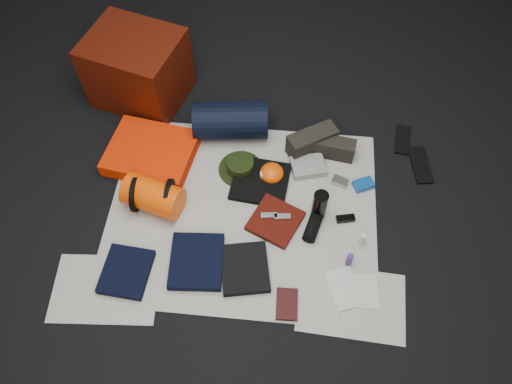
# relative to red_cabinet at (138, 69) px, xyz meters

# --- Properties ---
(floor) EXTENTS (4.50, 4.50, 0.02)m
(floor) POSITION_rel_red_cabinet_xyz_m (0.79, -0.89, -0.25)
(floor) COLOR black
(floor) RESTS_ON ground
(newspaper_mat) EXTENTS (1.60, 1.30, 0.01)m
(newspaper_mat) POSITION_rel_red_cabinet_xyz_m (0.79, -0.89, -0.24)
(newspaper_mat) COLOR silver
(newspaper_mat) RESTS_ON floor
(newspaper_sheet_front_left) EXTENTS (0.61, 0.44, 0.00)m
(newspaper_sheet_front_left) POSITION_rel_red_cabinet_xyz_m (0.09, -1.44, -0.24)
(newspaper_sheet_front_left) COLOR silver
(newspaper_sheet_front_left) RESTS_ON floor
(newspaper_sheet_front_right) EXTENTS (0.60, 0.43, 0.00)m
(newspaper_sheet_front_right) POSITION_rel_red_cabinet_xyz_m (1.44, -1.39, -0.24)
(newspaper_sheet_front_right) COLOR silver
(newspaper_sheet_front_right) RESTS_ON floor
(red_cabinet) EXTENTS (0.69, 0.63, 0.48)m
(red_cabinet) POSITION_rel_red_cabinet_xyz_m (0.00, 0.00, 0.00)
(red_cabinet) COLOR #481005
(red_cabinet) RESTS_ON floor
(sleeping_pad) EXTENTS (0.59, 0.51, 0.10)m
(sleeping_pad) POSITION_rel_red_cabinet_xyz_m (0.17, -0.54, -0.19)
(sleeping_pad) COLOR #F52B02
(sleeping_pad) RESTS_ON newspaper_mat
(stuff_sack) EXTENTS (0.38, 0.29, 0.20)m
(stuff_sack) POSITION_rel_red_cabinet_xyz_m (0.26, -0.89, -0.13)
(stuff_sack) COLOR #FF4A04
(stuff_sack) RESTS_ON newspaper_mat
(sack_strap_left) EXTENTS (0.02, 0.22, 0.22)m
(sack_strap_left) POSITION_rel_red_cabinet_xyz_m (0.16, -0.89, -0.13)
(sack_strap_left) COLOR black
(sack_strap_left) RESTS_ON newspaper_mat
(sack_strap_right) EXTENTS (0.03, 0.22, 0.22)m
(sack_strap_right) POSITION_rel_red_cabinet_xyz_m (0.36, -0.89, -0.13)
(sack_strap_right) COLOR black
(sack_strap_right) RESTS_ON newspaper_mat
(navy_duffel) EXTENTS (0.50, 0.30, 0.25)m
(navy_duffel) POSITION_rel_red_cabinet_xyz_m (0.65, -0.29, -0.11)
(navy_duffel) COLOR black
(navy_duffel) RESTS_ON newspaper_mat
(boonie_brim) EXTENTS (0.35, 0.35, 0.01)m
(boonie_brim) POSITION_rel_red_cabinet_xyz_m (0.75, -0.58, -0.23)
(boonie_brim) COLOR black
(boonie_brim) RESTS_ON newspaper_mat
(boonie_crown) EXTENTS (0.17, 0.17, 0.07)m
(boonie_crown) POSITION_rel_red_cabinet_xyz_m (0.75, -0.58, -0.19)
(boonie_crown) COLOR black
(boonie_crown) RESTS_ON boonie_brim
(hiking_boot_left) EXTENTS (0.33, 0.27, 0.16)m
(hiking_boot_left) POSITION_rel_red_cabinet_xyz_m (1.18, -0.37, -0.16)
(hiking_boot_left) COLOR black
(hiking_boot_left) RESTS_ON newspaper_mat
(hiking_boot_right) EXTENTS (0.28, 0.14, 0.13)m
(hiking_boot_right) POSITION_rel_red_cabinet_xyz_m (1.32, -0.40, -0.17)
(hiking_boot_right) COLOR black
(hiking_boot_right) RESTS_ON newspaper_mat
(flip_flop_left) EXTENTS (0.12, 0.25, 0.01)m
(flip_flop_left) POSITION_rel_red_cabinet_xyz_m (1.79, -0.24, -0.23)
(flip_flop_left) COLOR black
(flip_flop_left) RESTS_ON floor
(flip_flop_right) EXTENTS (0.15, 0.30, 0.02)m
(flip_flop_right) POSITION_rel_red_cabinet_xyz_m (1.89, -0.44, -0.23)
(flip_flop_right) COLOR black
(flip_flop_right) RESTS_ON floor
(trousers_navy_a) EXTENTS (0.28, 0.31, 0.05)m
(trousers_navy_a) POSITION_rel_red_cabinet_xyz_m (0.19, -1.34, -0.21)
(trousers_navy_a) COLOR black
(trousers_navy_a) RESTS_ON newspaper_mat
(trousers_navy_b) EXTENTS (0.32, 0.35, 0.05)m
(trousers_navy_b) POSITION_rel_red_cabinet_xyz_m (0.57, -1.24, -0.21)
(trousers_navy_b) COLOR black
(trousers_navy_b) RESTS_ON newspaper_mat
(trousers_charcoal) EXTENTS (0.31, 0.34, 0.05)m
(trousers_charcoal) POSITION_rel_red_cabinet_xyz_m (0.85, -1.26, -0.21)
(trousers_charcoal) COLOR black
(trousers_charcoal) RESTS_ON newspaper_mat
(black_tshirt) EXTENTS (0.37, 0.35, 0.03)m
(black_tshirt) POSITION_rel_red_cabinet_xyz_m (0.88, -0.67, -0.22)
(black_tshirt) COLOR black
(black_tshirt) RESTS_ON newspaper_mat
(red_shirt) EXTENTS (0.36, 0.36, 0.04)m
(red_shirt) POSITION_rel_red_cabinet_xyz_m (0.99, -0.94, -0.22)
(red_shirt) COLOR #480F07
(red_shirt) RESTS_ON newspaper_mat
(orange_stuff_sack) EXTENTS (0.17, 0.17, 0.10)m
(orange_stuff_sack) POSITION_rel_red_cabinet_xyz_m (0.95, -0.62, -0.19)
(orange_stuff_sack) COLOR #FF4A04
(orange_stuff_sack) RESTS_ON newspaper_mat
(first_aid_pouch) EXTENTS (0.24, 0.21, 0.05)m
(first_aid_pouch) POSITION_rel_red_cabinet_xyz_m (1.17, -0.53, -0.21)
(first_aid_pouch) COLOR gray
(first_aid_pouch) RESTS_ON newspaper_mat
(water_bottle) EXTENTS (0.09, 0.09, 0.22)m
(water_bottle) POSITION_rel_red_cabinet_xyz_m (1.24, -0.86, -0.13)
(water_bottle) COLOR black
(water_bottle) RESTS_ON newspaper_mat
(speaker) EXTENTS (0.13, 0.21, 0.08)m
(speaker) POSITION_rel_red_cabinet_xyz_m (1.22, -0.96, -0.20)
(speaker) COLOR black
(speaker) RESTS_ON newspaper_mat
(compact_camera) EXTENTS (0.11, 0.09, 0.04)m
(compact_camera) POSITION_rel_red_cabinet_xyz_m (1.37, -0.62, -0.22)
(compact_camera) COLOR #A3A4A8
(compact_camera) RESTS_ON newspaper_mat
(cyan_case) EXTENTS (0.14, 0.12, 0.04)m
(cyan_case) POSITION_rel_red_cabinet_xyz_m (1.52, -0.63, -0.22)
(cyan_case) COLOR #0E438F
(cyan_case) RESTS_ON newspaper_mat
(toiletry_purple) EXTENTS (0.04, 0.04, 0.10)m
(toiletry_purple) POSITION_rel_red_cabinet_xyz_m (1.42, -1.16, -0.18)
(toiletry_purple) COLOR #3E2475
(toiletry_purple) RESTS_ON newspaper_mat
(toiletry_clear) EXTENTS (0.04, 0.04, 0.10)m
(toiletry_clear) POSITION_rel_red_cabinet_xyz_m (1.50, -1.03, -0.19)
(toiletry_clear) COLOR silver
(toiletry_clear) RESTS_ON newspaper_mat
(paperback_book) EXTENTS (0.12, 0.18, 0.02)m
(paperback_book) POSITION_rel_red_cabinet_xyz_m (1.09, -1.44, -0.22)
(paperback_book) COLOR black
(paperback_book) RESTS_ON newspaper_mat
(map_booklet) EXTENTS (0.24, 0.28, 0.01)m
(map_booklet) POSITION_rel_red_cabinet_xyz_m (1.40, -1.32, -0.23)
(map_booklet) COLOR beige
(map_booklet) RESTS_ON newspaper_mat
(map_printout) EXTENTS (0.17, 0.21, 0.01)m
(map_printout) POSITION_rel_red_cabinet_xyz_m (1.51, -1.32, -0.23)
(map_printout) COLOR beige
(map_printout) RESTS_ON newspaper_mat
(sunglasses) EXTENTS (0.12, 0.07, 0.03)m
(sunglasses) POSITION_rel_red_cabinet_xyz_m (1.41, -0.88, -0.22)
(sunglasses) COLOR black
(sunglasses) RESTS_ON newspaper_mat
(key_cluster) EXTENTS (0.10, 0.10, 0.01)m
(key_cluster) POSITION_rel_red_cabinet_xyz_m (0.10, -1.43, -0.23)
(key_cluster) COLOR #A3A4A8
(key_cluster) RESTS_ON newspaper_mat
(tape_roll) EXTENTS (0.05, 0.05, 0.04)m
(tape_roll) POSITION_rel_red_cabinet_xyz_m (0.90, -0.64, -0.18)
(tape_roll) COLOR silver
(tape_roll) RESTS_ON black_tshirt
(energy_bar_a) EXTENTS (0.10, 0.05, 0.01)m
(energy_bar_a) POSITION_rel_red_cabinet_xyz_m (0.95, -0.92, -0.19)
(energy_bar_a) COLOR #A3A4A8
(energy_bar_a) RESTS_ON red_shirt
(energy_bar_b) EXTENTS (0.10, 0.05, 0.01)m
(energy_bar_b) POSITION_rel_red_cabinet_xyz_m (1.03, -0.92, -0.19)
(energy_bar_b) COLOR #A3A4A8
(energy_bar_b) RESTS_ON red_shirt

